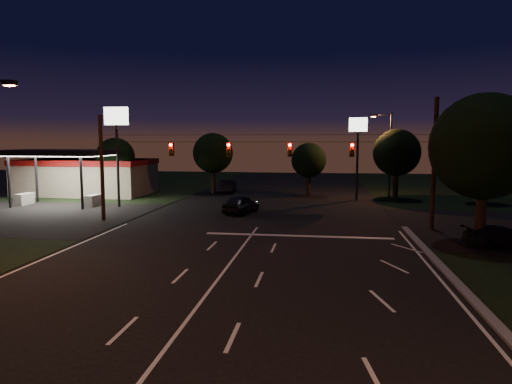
% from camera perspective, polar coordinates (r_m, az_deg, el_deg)
% --- Properties ---
extents(ground, '(140.00, 140.00, 0.00)m').
position_cam_1_polar(ground, '(18.91, -6.00, -12.35)').
color(ground, black).
rests_on(ground, ground).
extents(cross_street_left, '(20.00, 16.00, 0.02)m').
position_cam_1_polar(cross_street_left, '(41.80, -27.72, -2.68)').
color(cross_street_left, black).
rests_on(cross_street_left, ground).
extents(center_line, '(0.14, 40.00, 0.01)m').
position_cam_1_polar(center_line, '(13.61, -12.63, -20.20)').
color(center_line, silver).
rests_on(center_line, ground).
extents(stop_bar, '(12.00, 0.50, 0.01)m').
position_cam_1_polar(stop_bar, '(29.51, 5.26, -5.48)').
color(stop_bar, silver).
rests_on(stop_bar, ground).
extents(utility_pole_right, '(0.30, 0.30, 9.00)m').
position_cam_1_polar(utility_pole_right, '(33.76, 21.07, -4.38)').
color(utility_pole_right, black).
rests_on(utility_pole_right, ground).
extents(utility_pole_left, '(0.28, 0.28, 8.00)m').
position_cam_1_polar(utility_pole_left, '(36.80, -18.49, -3.42)').
color(utility_pole_left, black).
rests_on(utility_pole_left, ground).
extents(signal_span, '(24.00, 0.40, 1.56)m').
position_cam_1_polar(signal_span, '(32.62, 0.39, 5.42)').
color(signal_span, black).
rests_on(signal_span, ground).
extents(gas_station, '(14.20, 16.10, 5.25)m').
position_cam_1_polar(gas_station, '(54.63, -20.59, 2.13)').
color(gas_station, gray).
rests_on(gas_station, ground).
extents(pole_sign_left_near, '(2.20, 0.30, 9.10)m').
position_cam_1_polar(pole_sign_left_near, '(43.47, -17.02, 7.33)').
color(pole_sign_left_near, black).
rests_on(pole_sign_left_near, ground).
extents(pole_sign_right, '(1.80, 0.30, 8.40)m').
position_cam_1_polar(pole_sign_right, '(47.47, 12.61, 6.46)').
color(pole_sign_right, black).
rests_on(pole_sign_right, ground).
extents(street_light_right_far, '(2.20, 0.35, 9.00)m').
position_cam_1_polar(street_light_right_far, '(49.81, 16.14, 5.21)').
color(street_light_right_far, black).
rests_on(street_light_right_far, ground).
extents(tree_right_near, '(6.00, 6.00, 8.76)m').
position_cam_1_polar(tree_right_near, '(28.96, 26.60, 4.96)').
color(tree_right_near, black).
rests_on(tree_right_near, ground).
extents(tree_far_a, '(4.20, 4.20, 6.42)m').
position_cam_1_polar(tree_far_a, '(52.53, -17.09, 4.15)').
color(tree_far_a, black).
rests_on(tree_far_a, ground).
extents(tree_far_b, '(4.60, 4.60, 6.98)m').
position_cam_1_polar(tree_far_b, '(52.97, -5.35, 4.81)').
color(tree_far_b, black).
rests_on(tree_far_b, ground).
extents(tree_far_c, '(3.80, 3.80, 5.86)m').
position_cam_1_polar(tree_far_c, '(50.51, 6.62, 3.91)').
color(tree_far_c, black).
rests_on(tree_far_c, ground).
extents(tree_far_d, '(4.80, 4.80, 7.30)m').
position_cam_1_polar(tree_far_d, '(49.07, 17.17, 4.67)').
color(tree_far_d, black).
rests_on(tree_far_d, ground).
extents(tree_far_e, '(4.00, 4.00, 6.18)m').
position_cam_1_polar(tree_far_e, '(49.02, 26.80, 3.44)').
color(tree_far_e, black).
rests_on(tree_far_e, ground).
extents(car_oncoming_a, '(2.91, 4.82, 1.54)m').
position_cam_1_polar(car_oncoming_a, '(38.43, -1.88, -1.52)').
color(car_oncoming_a, black).
rests_on(car_oncoming_a, ground).
extents(car_oncoming_b, '(1.91, 4.68, 1.51)m').
position_cam_1_polar(car_oncoming_b, '(54.18, -3.54, 0.77)').
color(car_oncoming_b, black).
rests_on(car_oncoming_b, ground).
extents(car_cross, '(4.51, 2.43, 1.24)m').
position_cam_1_polar(car_cross, '(29.71, 28.42, -4.94)').
color(car_cross, black).
rests_on(car_cross, ground).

